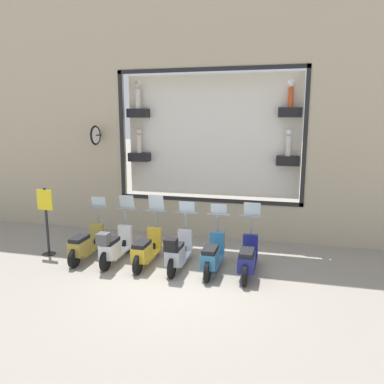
{
  "coord_description": "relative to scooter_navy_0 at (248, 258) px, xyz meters",
  "views": [
    {
      "loc": [
        -7.78,
        -2.33,
        3.66
      ],
      "look_at": [
        2.13,
        0.18,
        1.68
      ],
      "focal_mm": 35.0,
      "sensor_mm": 36.0,
      "label": 1
    }
  ],
  "objects": [
    {
      "name": "scooter_navy_0",
      "position": [
        0.0,
        0.0,
        0.0
      ],
      "size": [
        1.8,
        0.6,
        1.62
      ],
      "color": "black",
      "rests_on": "ground_plane"
    },
    {
      "name": "scooter_white_4",
      "position": [
        -0.06,
        3.42,
        0.04
      ],
      "size": [
        1.8,
        0.61,
        1.64
      ],
      "color": "black",
      "rests_on": "ground_plane"
    },
    {
      "name": "shop_sign_post",
      "position": [
        0.09,
        5.47,
        0.59
      ],
      "size": [
        0.36,
        0.45,
        1.87
      ],
      "color": "#232326",
      "rests_on": "ground_plane"
    },
    {
      "name": "ground_plane",
      "position": [
        -0.68,
        1.55,
        -0.43
      ],
      "size": [
        120.0,
        120.0,
        0.0
      ],
      "primitive_type": "plane",
      "color": "gray"
    },
    {
      "name": "scooter_yellow_3",
      "position": [
        0.0,
        2.57,
        -0.0
      ],
      "size": [
        1.8,
        0.6,
        1.69
      ],
      "color": "black",
      "rests_on": "ground_plane"
    },
    {
      "name": "scooter_teal_1",
      "position": [
        -0.0,
        0.86,
        -0.01
      ],
      "size": [
        1.8,
        0.6,
        1.53
      ],
      "color": "black",
      "rests_on": "ground_plane"
    },
    {
      "name": "scooter_olive_5",
      "position": [
        -0.0,
        4.28,
        -0.01
      ],
      "size": [
        1.8,
        0.61,
        1.55
      ],
      "color": "black",
      "rests_on": "ground_plane"
    },
    {
      "name": "building_facade",
      "position": [
        2.92,
        1.55,
        4.31
      ],
      "size": [
        1.23,
        36.0,
        9.29
      ],
      "color": "tan",
      "rests_on": "ground_plane"
    },
    {
      "name": "scooter_silver_2",
      "position": [
        -0.07,
        1.71,
        0.04
      ],
      "size": [
        1.8,
        0.61,
        1.55
      ],
      "color": "black",
      "rests_on": "ground_plane"
    }
  ]
}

